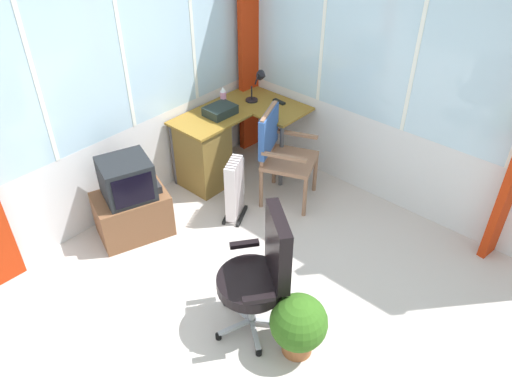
% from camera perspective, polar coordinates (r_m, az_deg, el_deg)
% --- Properties ---
extents(ground, '(4.97, 4.80, 0.06)m').
position_cam_1_polar(ground, '(4.01, 0.32, -14.33)').
color(ground, beige).
extents(north_window_panel, '(3.97, 0.07, 2.78)m').
position_cam_1_polar(north_window_panel, '(4.41, -19.21, 11.96)').
color(north_window_panel, silver).
rests_on(north_window_panel, ground).
extents(east_window_panel, '(0.07, 3.80, 2.78)m').
position_cam_1_polar(east_window_panel, '(4.58, 17.77, 13.13)').
color(east_window_panel, silver).
rests_on(east_window_panel, ground).
extents(curtain_corner, '(0.27, 0.09, 2.68)m').
position_cam_1_polar(curtain_corner, '(5.42, -0.77, 17.78)').
color(curtain_corner, '#B82D0E').
rests_on(curtain_corner, ground).
extents(desk, '(1.24, 0.92, 0.73)m').
position_cam_1_polar(desk, '(5.14, -5.56, 4.86)').
color(desk, olive).
rests_on(desk, ground).
extents(desk_lamp, '(0.23, 0.20, 0.33)m').
position_cam_1_polar(desk_lamp, '(5.27, 0.49, 12.59)').
color(desk_lamp, black).
rests_on(desk_lamp, desk).
extents(tv_remote, '(0.06, 0.15, 0.02)m').
position_cam_1_polar(tv_remote, '(5.30, 2.68, 10.32)').
color(tv_remote, black).
rests_on(tv_remote, desk).
extents(spray_bottle, '(0.06, 0.06, 0.22)m').
position_cam_1_polar(spray_bottle, '(5.20, -3.78, 10.84)').
color(spray_bottle, pink).
rests_on(spray_bottle, desk).
extents(paper_tray, '(0.31, 0.24, 0.09)m').
position_cam_1_polar(paper_tray, '(5.06, -4.14, 9.33)').
color(paper_tray, '#1E2A27').
rests_on(paper_tray, desk).
extents(wooden_armchair, '(0.63, 0.63, 0.96)m').
position_cam_1_polar(wooden_armchair, '(4.79, 2.46, 5.37)').
color(wooden_armchair, '#91664C').
rests_on(wooden_armchair, ground).
extents(office_chair, '(0.60, 0.61, 1.03)m').
position_cam_1_polar(office_chair, '(3.52, 0.77, -8.86)').
color(office_chair, '#B7B7BF').
rests_on(office_chair, ground).
extents(tv_on_stand, '(0.75, 0.63, 0.79)m').
position_cam_1_polar(tv_on_stand, '(4.60, -14.15, -1.16)').
color(tv_on_stand, brown).
rests_on(tv_on_stand, ground).
extents(space_heater, '(0.37, 0.29, 0.63)m').
position_cam_1_polar(space_heater, '(4.69, -2.42, 0.46)').
color(space_heater, silver).
rests_on(space_heater, ground).
extents(potted_plant, '(0.41, 0.41, 0.51)m').
position_cam_1_polar(potted_plant, '(3.59, 4.91, -14.92)').
color(potted_plant, '#995730').
rests_on(potted_plant, ground).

